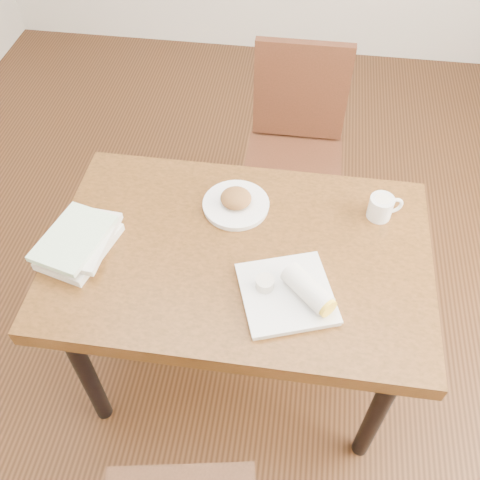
# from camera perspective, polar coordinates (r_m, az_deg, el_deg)

# --- Properties ---
(ground) EXTENTS (4.00, 5.00, 0.01)m
(ground) POSITION_cam_1_polar(r_m,az_deg,el_deg) (2.32, 0.00, -12.93)
(ground) COLOR #472814
(ground) RESTS_ON ground
(table) EXTENTS (1.20, 0.78, 0.75)m
(table) POSITION_cam_1_polar(r_m,az_deg,el_deg) (1.75, 0.00, -2.88)
(table) COLOR brown
(table) RESTS_ON ground
(chair_far) EXTENTS (0.42, 0.42, 0.95)m
(chair_far) POSITION_cam_1_polar(r_m,az_deg,el_deg) (2.39, 5.95, 10.49)
(chair_far) COLOR #482114
(chair_far) RESTS_ON ground
(plate_scone) EXTENTS (0.22, 0.22, 0.07)m
(plate_scone) POSITION_cam_1_polar(r_m,az_deg,el_deg) (1.79, -0.43, 4.03)
(plate_scone) COLOR white
(plate_scone) RESTS_ON table
(coffee_mug) EXTENTS (0.12, 0.08, 0.08)m
(coffee_mug) POSITION_cam_1_polar(r_m,az_deg,el_deg) (1.81, 14.88, 3.44)
(coffee_mug) COLOR white
(coffee_mug) RESTS_ON table
(plate_burrito) EXTENTS (0.33, 0.33, 0.09)m
(plate_burrito) POSITION_cam_1_polar(r_m,az_deg,el_deg) (1.56, 5.68, -5.56)
(plate_burrito) COLOR white
(plate_burrito) RESTS_ON table
(book_stack) EXTENTS (0.24, 0.29, 0.07)m
(book_stack) POSITION_cam_1_polar(r_m,az_deg,el_deg) (1.74, -16.78, -0.18)
(book_stack) COLOR white
(book_stack) RESTS_ON table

